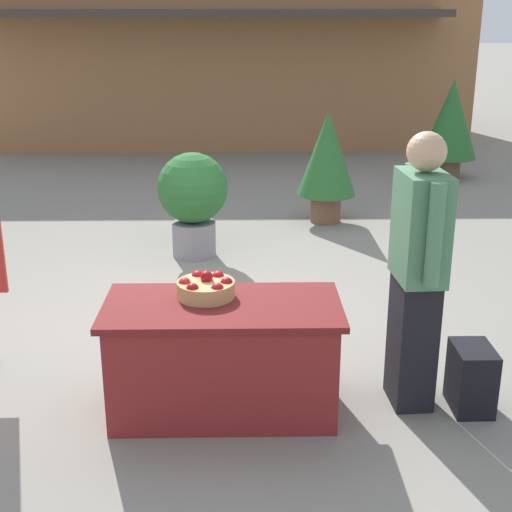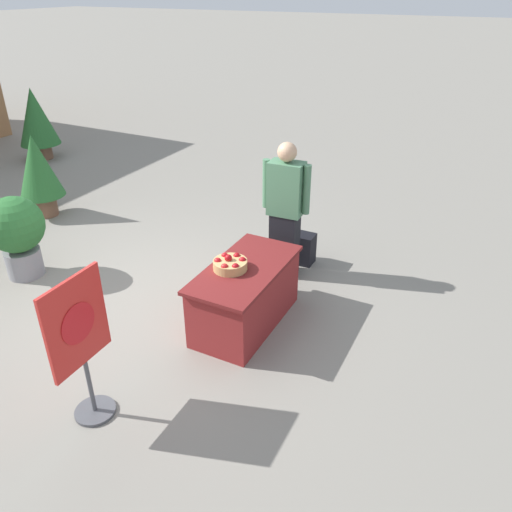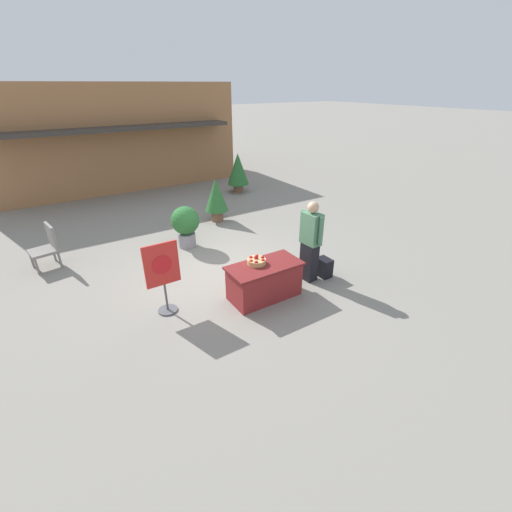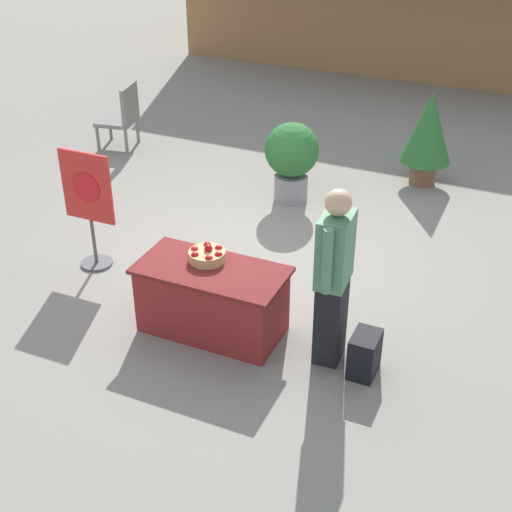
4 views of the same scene
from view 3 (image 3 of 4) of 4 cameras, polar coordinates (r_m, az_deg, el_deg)
name	(u,v)px [view 3 (image 3 of 4)]	position (r m, az deg, el deg)	size (l,w,h in m)	color
ground_plane	(222,272)	(7.77, -5.63, -2.70)	(120.00, 120.00, 0.00)	gray
storefront_building	(106,134)	(16.38, -23.78, 18.16)	(9.45, 5.66, 3.87)	#9E6B42
display_table	(264,281)	(6.71, 1.39, -4.15)	(1.45, 0.72, 0.71)	maroon
apple_basket	(257,261)	(6.55, 0.09, -0.82)	(0.36, 0.36, 0.16)	tan
person_visitor	(310,241)	(7.17, 9.07, 2.46)	(0.28, 0.61, 1.74)	black
backpack	(324,267)	(7.64, 11.26, -1.87)	(0.24, 0.34, 0.42)	black
poster_board	(163,275)	(6.30, -15.22, -3.09)	(0.63, 0.36, 1.38)	#4C4C51
patio_chair	(47,245)	(9.09, -31.46, 1.55)	(0.64, 0.64, 0.99)	gray
potted_plant_far_left	(186,224)	(8.90, -11.67, 5.30)	(0.71, 0.71, 1.08)	gray
potted_plant_near_right	(216,196)	(10.49, -6.64, 9.84)	(0.70, 0.70, 1.32)	brown
potted_plant_near_left	(238,170)	(13.48, -3.02, 14.13)	(0.82, 0.82, 1.48)	brown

